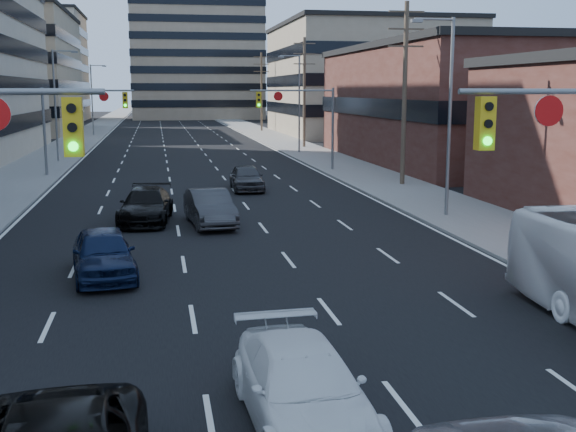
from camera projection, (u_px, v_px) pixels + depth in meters
The scene contains 21 objects.
road_surface at pixel (170, 122), 133.26m from camera, with size 18.00×300.00×0.02m, color black.
sidewalk_left at pixel (106, 122), 131.21m from camera, with size 5.00×300.00×0.15m, color slate.
sidewalk_right at pixel (232, 121), 135.27m from camera, with size 5.00×300.00×0.15m, color slate.
storefront_right_mid at pixel (484, 106), 59.19m from camera, with size 20.00×30.00×9.00m, color #472119.
office_right_far at pixel (365, 81), 95.76m from camera, with size 22.00×28.00×14.00m, color gray.
bg_block_left at pixel (18, 68), 136.28m from camera, with size 24.00×24.00×20.00m, color #ADA089.
bg_block_right at pixel (338, 89), 137.87m from camera, with size 22.00×22.00×12.00m, color gray.
signal_far_left at pixel (79, 113), 48.78m from camera, with size 6.09×0.33×6.00m.
signal_far_right at pixel (301, 112), 51.50m from camera, with size 6.09×0.33×6.00m.
utility_pole_block at pixel (405, 91), 43.32m from camera, with size 2.20×0.28×11.00m.
utility_pole_midblock at pixel (304, 91), 72.39m from camera, with size 2.20×0.28×11.00m.
utility_pole_distant at pixel (261, 90), 101.47m from camera, with size 2.20×0.28×11.00m.
streetlight_left_mid at pixel (57, 100), 57.88m from camera, with size 2.03×0.22×9.00m.
streetlight_left_far at pixel (93, 96), 91.80m from camera, with size 2.03×0.22×9.00m.
streetlight_right_near at pixel (447, 108), 32.46m from camera, with size 2.03×0.22×9.00m.
streetlight_right_far at pixel (298, 99), 66.38m from camera, with size 2.03×0.22×9.00m.
white_van at pixel (303, 387), 12.59m from camera, with size 1.99×4.90×1.42m, color white.
sedan_blue at pixel (103, 253), 22.59m from camera, with size 1.85×4.59×1.56m, color #0D1734.
sedan_grey_center at pixel (210, 208), 31.35m from camera, with size 1.65×4.74×1.56m, color #343336.
sedan_black_far at pixel (146, 206), 32.08m from camera, with size 2.12×5.21×1.51m, color black.
sedan_grey_right at pixel (247, 178), 42.32m from camera, with size 1.80×4.47×1.52m, color #3A3A3D.
Camera 1 is at (-2.58, -6.00, 5.83)m, focal length 45.00 mm.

